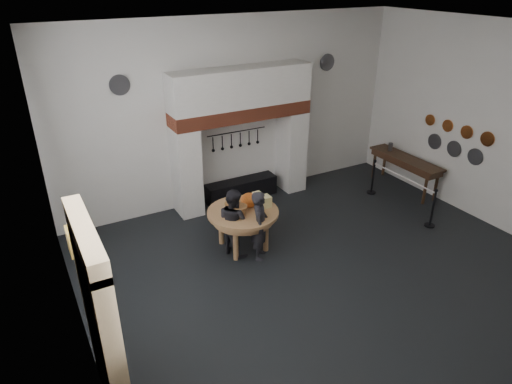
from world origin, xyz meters
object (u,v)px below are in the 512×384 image
iron_range (241,189)px  side_table (406,159)px  barrier_post_far (373,178)px  visitor_near (260,225)px  visitor_far (234,222)px  work_table (243,212)px  barrier_post_near (433,209)px

iron_range → side_table: 4.45m
iron_range → side_table: side_table is taller
barrier_post_far → side_table: bearing=-11.0°
visitor_near → side_table: bearing=-45.3°
iron_range → barrier_post_far: size_ratio=2.11×
iron_range → visitor_near: bearing=-109.0°
visitor_near → iron_range: bearing=14.3°
visitor_near → visitor_far: bearing=78.3°
work_table → visitor_near: (0.13, -0.50, -0.09)m
work_table → visitor_far: size_ratio=1.02×
work_table → visitor_far: visitor_far is taller
visitor_far → side_table: bearing=-99.6°
barrier_post_far → work_table: bearing=-170.7°
work_table → visitor_near: bearing=-75.0°
iron_range → visitor_far: visitor_far is taller
work_table → visitor_far: 0.30m
work_table → visitor_far: (-0.27, -0.10, -0.11)m
iron_range → barrier_post_far: (3.18, -1.43, 0.20)m
visitor_far → barrier_post_far: (4.48, 0.78, -0.28)m
barrier_post_near → barrier_post_far: size_ratio=1.00×
iron_range → barrier_post_near: 4.68m
visitor_near → visitor_far: size_ratio=1.02×
visitor_near → work_table: bearing=48.3°
barrier_post_far → visitor_far: bearing=-170.1°
visitor_near → barrier_post_far: size_ratio=1.66×
iron_range → side_table: bearing=-21.4°
work_table → barrier_post_far: (4.21, 0.69, -0.39)m
work_table → visitor_near: size_ratio=1.00×
iron_range → barrier_post_near: (3.18, -3.43, 0.20)m
iron_range → visitor_near: visitor_near is taller
barrier_post_far → barrier_post_near: bearing=-90.0°
visitor_near → barrier_post_near: size_ratio=1.66×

